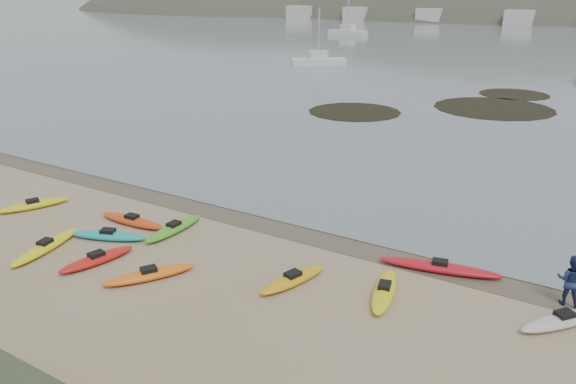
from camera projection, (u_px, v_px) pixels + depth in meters
The scene contains 5 objects.
ground at pixel (288, 224), 24.61m from camera, with size 600.00×600.00×0.00m, color tan.
wet_sand at pixel (284, 226), 24.37m from camera, with size 60.00×60.00×0.00m, color brown.
kayaks at pixel (209, 253), 21.54m from camera, with size 24.73×9.15×0.34m.
person_east at pixel (571, 280), 18.11m from camera, with size 0.85×0.67×1.76m, color navy.
kelp_mats at pixel (460, 106), 48.77m from camera, with size 18.26×22.38×0.04m.
Camera 1 is at (11.89, -19.24, 9.79)m, focal length 35.00 mm.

